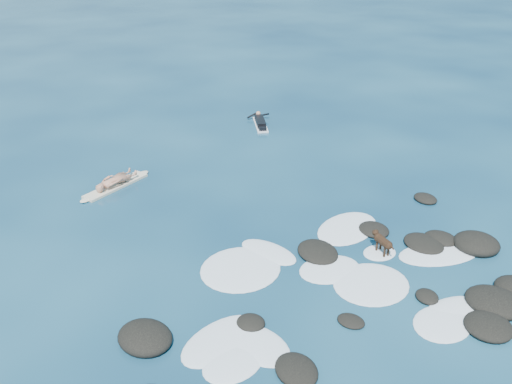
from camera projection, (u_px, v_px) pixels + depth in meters
ground at (325, 271)px, 16.85m from camera, size 160.00×160.00×0.00m
reef_rocks at (364, 312)px, 14.99m from camera, size 13.90×7.43×0.56m
breaking_foam at (320, 290)px, 16.00m from camera, size 12.17×7.70×0.12m
standing_surfer_rig at (114, 169)px, 21.58m from camera, size 3.29×1.55×1.94m
paddling_surfer_rig at (260, 122)px, 28.11m from camera, size 1.69×2.46×0.45m
dog at (382, 241)px, 17.50m from camera, size 0.36×1.10×0.70m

